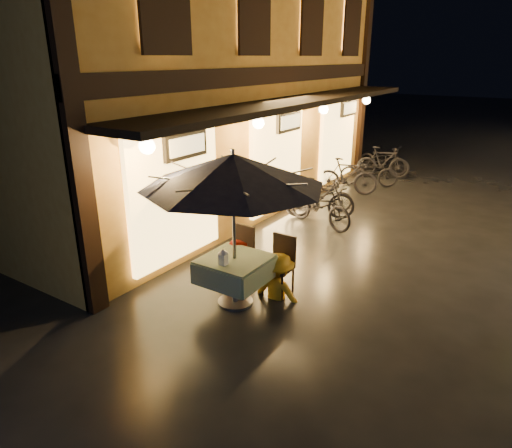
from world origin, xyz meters
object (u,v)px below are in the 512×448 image
Objects in this scene: cafe_table at (235,269)px; table_lantern at (223,256)px; person_yellow at (279,255)px; bicycle_0 at (320,206)px; patio_umbrella at (233,171)px; person_orange at (235,241)px.

cafe_table is 3.96× the size of table_lantern.
person_yellow reaches higher than bicycle_0.
person_yellow is at bearing -149.16° from bicycle_0.
cafe_table is 0.36× the size of patio_umbrella.
patio_umbrella is at bearing 47.98° from person_yellow.
bicycle_0 reaches higher than cafe_table.
table_lantern is 0.90m from person_orange.
bicycle_0 is (-0.46, 4.25, -0.44)m from table_lantern.
bicycle_0 is at bearing 96.55° from cafe_table.
table_lantern is at bearing -158.02° from bicycle_0.
bicycle_0 is at bearing 96.12° from table_lantern.
person_orange reaches higher than table_lantern.
cafe_table is 0.68m from person_orange.
bicycle_0 is at bearing -92.51° from person_orange.
person_orange reaches higher than person_yellow.
cafe_table is 0.62× the size of person_orange.
person_orange is 3.45m from bicycle_0.
patio_umbrella is 1.26m from table_lantern.
person_orange is 1.11× the size of person_yellow.
person_yellow is at bearing 51.46° from patio_umbrella.
bicycle_0 is (-0.46, 3.97, -0.11)m from cafe_table.
person_orange is (-0.36, 0.81, -0.12)m from table_lantern.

